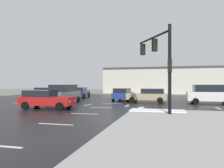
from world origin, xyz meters
TOP-DOWN VIEW (x-y plane):
  - ground_plane at (0.00, 0.00)m, footprint 120.00×120.00m
  - road_asphalt at (0.00, 0.00)m, footprint 44.00×44.00m
  - snow_strip_curbside at (5.00, -4.00)m, footprint 4.00×1.60m
  - lane_markings at (1.20, -1.38)m, footprint 36.15×36.15m
  - traffic_signal_mast at (5.20, -4.33)m, footprint 2.61×4.27m
  - strip_building_background at (4.38, 29.24)m, footprint 24.77×8.00m
  - suv_white at (10.20, 4.24)m, footprint 4.88×2.28m
  - suv_grey at (-5.31, 1.27)m, footprint 2.23×4.86m
  - sedan_tan at (3.68, 4.29)m, footprint 4.58×2.12m
  - sedan_navy at (-7.07, 10.29)m, footprint 2.44×4.68m
  - sedan_red at (-4.33, -3.95)m, footprint 4.61×2.21m
  - sedan_blue at (0.42, 6.11)m, footprint 2.24×4.62m
  - sedan_green at (-11.91, 7.36)m, footprint 4.66×2.36m

SIDE VIEW (x-z plane):
  - ground_plane at x=0.00m, z-range 0.00..0.00m
  - road_asphalt at x=0.00m, z-range 0.00..0.02m
  - lane_markings at x=1.20m, z-range 0.02..0.03m
  - snow_strip_curbside at x=5.00m, z-range 0.14..0.20m
  - sedan_tan at x=3.68m, z-range 0.06..1.64m
  - sedan_navy at x=-7.07m, z-range 0.06..1.64m
  - sedan_red at x=-4.33m, z-range 0.06..1.64m
  - sedan_blue at x=0.42m, z-range 0.06..1.64m
  - sedan_green at x=-11.91m, z-range 0.06..1.64m
  - suv_white at x=10.20m, z-range 0.08..2.11m
  - suv_grey at x=-5.31m, z-range 0.08..2.11m
  - strip_building_background at x=4.38m, z-range 0.00..5.74m
  - traffic_signal_mast at x=5.20m, z-range 1.13..7.10m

